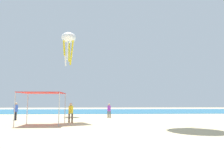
# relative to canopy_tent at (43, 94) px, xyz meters

# --- Properties ---
(ground) EXTENTS (110.00, 110.00, 0.10)m
(ground) POSITION_rel_canopy_tent_xyz_m (5.97, -0.84, -2.53)
(ground) COLOR #D1BA8C
(ocean_strip) EXTENTS (110.00, 23.62, 0.03)m
(ocean_strip) POSITION_rel_canopy_tent_xyz_m (5.97, 27.12, -2.47)
(ocean_strip) COLOR #1E6B93
(ocean_strip) RESTS_ON ground
(canopy_tent) EXTENTS (3.38, 2.95, 2.62)m
(canopy_tent) POSITION_rel_canopy_tent_xyz_m (0.00, 0.00, 0.00)
(canopy_tent) COLOR #B2B2B7
(canopy_tent) RESTS_ON ground
(person_near_tent) EXTENTS (0.39, 0.39, 1.66)m
(person_near_tent) POSITION_rel_canopy_tent_xyz_m (5.85, 7.61, -1.51)
(person_near_tent) COLOR brown
(person_near_tent) RESTS_ON ground
(person_leftmost) EXTENTS (0.45, 0.42, 1.75)m
(person_leftmost) POSITION_rel_canopy_tent_xyz_m (2.12, 1.79, -1.45)
(person_leftmost) COLOR brown
(person_leftmost) RESTS_ON ground
(person_central) EXTENTS (0.43, 0.43, 1.80)m
(person_central) POSITION_rel_canopy_tent_xyz_m (-3.93, 4.85, -1.43)
(person_central) COLOR black
(person_central) RESTS_ON ground
(kite_octopus_white) EXTENTS (2.73, 2.73, 4.79)m
(kite_octopus_white) POSITION_rel_canopy_tent_xyz_m (0.24, 11.96, 8.25)
(kite_octopus_white) COLOR white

